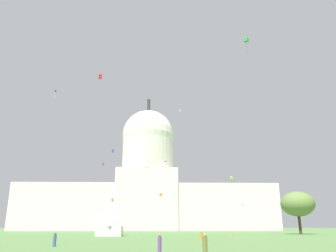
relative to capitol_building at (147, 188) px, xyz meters
name	(u,v)px	position (x,y,z in m)	size (l,w,h in m)	color
capitol_building	(147,188)	(0.00, 0.00, 0.00)	(135.17, 28.77, 73.04)	silver
event_tent	(110,223)	(-6.59, -97.36, -18.95)	(6.44, 5.81, 5.98)	white
tree_east_far	(298,204)	(46.65, -82.38, -13.47)	(11.63, 11.44, 12.23)	#42301E
person_olive_lawn_far_left	(205,244)	(8.89, -150.40, -21.27)	(0.55, 0.55, 1.71)	olive
person_purple_near_tree_east	(160,244)	(4.79, -150.03, -21.26)	(0.41, 0.41, 1.68)	#703D93
person_tan_mid_left	(201,235)	(12.81, -118.28, -21.34)	(0.39, 0.39, 1.54)	tan
person_tan_mid_center	(231,234)	(21.56, -103.72, -21.40)	(0.53, 0.53, 1.45)	tan
person_denim_front_right	(55,240)	(-7.72, -139.33, -21.31)	(0.52, 0.52, 1.63)	#3D5684
person_orange_mid_right	(201,237)	(11.88, -125.83, -21.37)	(0.53, 0.53, 1.49)	orange
kite_white_low	(26,183)	(-23.27, -109.27, -10.91)	(1.47, 1.93, 4.19)	white
kite_pink_low	(243,205)	(37.67, -53.39, -12.03)	(0.77, 0.78, 0.68)	pink
kite_black_high	(54,92)	(-32.92, -68.03, 26.95)	(1.20, 1.62, 2.46)	black
kite_green_high	(246,40)	(23.88, -118.46, 19.31)	(1.19, 1.19, 3.89)	green
kite_cyan_high	(180,111)	(16.38, -22.23, 36.45)	(0.80, 0.89, 3.06)	#33BCDB
kite_violet_mid	(165,162)	(8.09, -46.73, 5.40)	(1.37, 1.45, 2.76)	purple
kite_lime_low	(231,178)	(28.21, -77.76, -5.27)	(0.78, 0.80, 3.74)	#8CD133
kite_blue_mid	(113,151)	(-6.21, -101.40, -2.00)	(0.75, 0.90, 0.82)	blue
kite_orange_low	(161,195)	(5.68, -101.87, -12.64)	(0.82, 0.76, 1.00)	orange
kite_red_high	(100,76)	(-14.09, -81.39, 27.36)	(1.36, 1.41, 2.51)	red
kite_magenta_mid	(103,164)	(-20.92, -22.22, 8.83)	(1.21, 1.21, 3.82)	#D1339E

